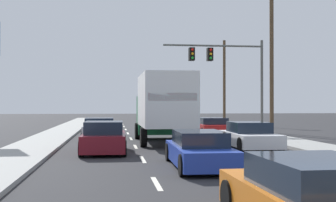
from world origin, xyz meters
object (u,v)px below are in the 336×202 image
Objects in this scene: box_truck at (163,105)px; traffic_signal_mast at (222,63)px; car_silver at (99,129)px; car_orange at (314,201)px; car_maroon at (104,138)px; car_red at (212,128)px; car_blue at (199,150)px; utility_pole_mid at (272,59)px; car_white at (249,136)px; utility_pole_far at (224,81)px.

traffic_signal_mast is at bearing 57.53° from box_truck.
car_silver is 20.28m from car_orange.
car_maroon reaches higher than car_orange.
car_red is (6.69, 8.75, -0.05)m from car_maroon.
car_blue is 18.02m from utility_pole_mid.
traffic_signal_mast reaches higher than car_white.
car_maroon is at bearing 123.50° from car_blue.
car_white is at bearing -89.57° from car_red.
utility_pole_far is at bearing 77.33° from car_orange.
car_silver reaches higher than car_orange.
utility_pole_far reaches higher than box_truck.
car_maroon is 6.86m from car_white.
car_white is (3.71, -3.19, -1.46)m from box_truck.
car_maroon is 0.92× the size of car_white.
car_blue is 0.53× the size of utility_pole_far.
box_truck is 16.92m from car_orange.
car_blue is at bearing -121.06° from car_white.
utility_pole_mid reaches higher than car_blue.
traffic_signal_mast is 0.86× the size of utility_pole_far.
utility_pole_mid is at bearing 42.91° from car_maroon.
car_red is (3.66, 4.33, -1.45)m from box_truck.
utility_pole_far reaches higher than car_white.
box_truck is at bearing -143.53° from utility_pole_mid.
car_white reaches higher than car_red.
car_silver is at bearing 100.73° from car_orange.
car_blue is 1.02× the size of car_white.
box_truck is (3.43, -3.07, 1.44)m from car_silver.
car_silver is at bearing -148.61° from traffic_signal_mast.
utility_pole_mid is 15.11m from utility_pole_far.
car_blue is 7.69m from car_orange.
car_maroon reaches higher than car_red.
car_white is at bearing -116.35° from utility_pole_mid.
box_truck reaches higher than car_orange.
car_maroon is 11.01m from car_red.
car_silver is 1.11× the size of car_red.
car_maroon is at bearing 105.18° from car_orange.
car_silver is at bearing 138.80° from car_white.
car_red is 0.48× the size of utility_pole_far.
car_orange is 21.45m from car_red.
traffic_signal_mast is at bearing 73.36° from car_blue.
box_truck is at bearing -112.74° from utility_pole_far.
car_maroon reaches higher than car_silver.
car_blue is at bearing -56.50° from car_maroon.
car_silver reaches higher than car_red.
utility_pole_far is at bearing 67.26° from box_truck.
traffic_signal_mast is (5.03, 25.30, 4.56)m from car_orange.
car_orange reaches higher than car_red.
car_white is 11.43m from utility_pole_mid.
car_red is 6.85m from utility_pole_mid.
car_maroon is 0.99× the size of car_red.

